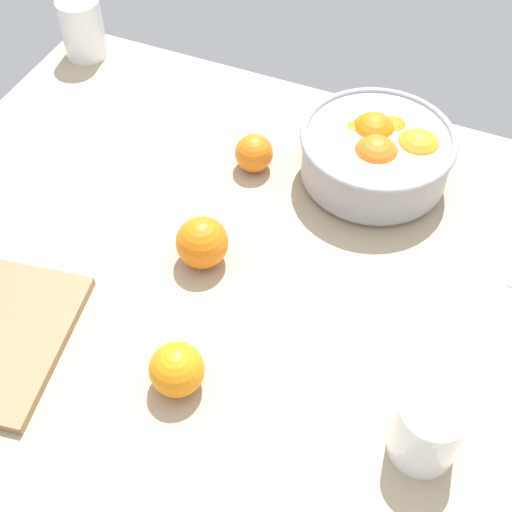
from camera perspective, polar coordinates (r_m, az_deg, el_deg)
ground_plane at (r=110.18cm, az=1.15°, el=-2.56°), size 128.24×94.57×3.00cm
fruit_bowl at (r=122.02cm, az=9.58°, el=8.02°), size 25.73×25.73×10.95cm
juice_glass at (r=93.25cm, az=13.35°, el=-13.42°), size 8.57×8.57×10.52cm
second_glass at (r=153.40cm, az=-13.56°, el=16.91°), size 8.46×8.46×11.90cm
loose_orange_0 at (r=109.09cm, az=-4.25°, el=1.16°), size 8.08×8.08×8.08cm
loose_orange_1 at (r=123.80cm, az=-0.17°, el=8.16°), size 6.56×6.56×6.56cm
loose_orange_3 at (r=96.59cm, az=-6.30°, el=-8.94°), size 7.45×7.45×7.45cm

